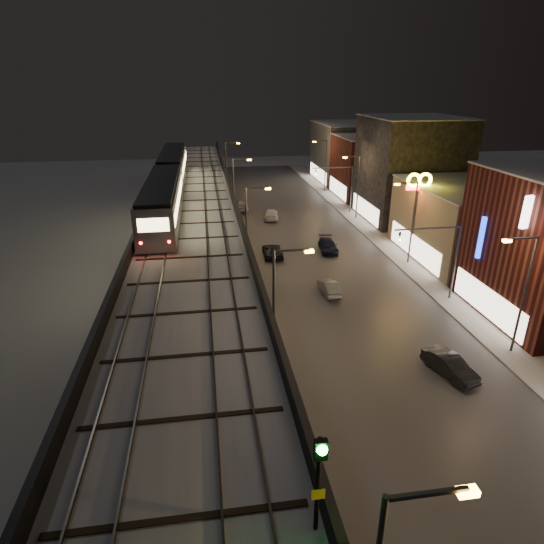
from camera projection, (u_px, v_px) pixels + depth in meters
road_surface at (315, 255)px, 52.24m from camera, size 17.00×120.00×0.06m
sidewalk_right at (397, 250)px, 53.60m from camera, size 4.00×120.00×0.14m
under_viaduct_pavement at (196, 261)px, 50.38m from camera, size 11.00×120.00×0.06m
elevated_viaduct at (193, 221)px, 45.34m from camera, size 9.00×100.00×6.30m
viaduct_trackbed at (192, 213)px, 45.16m from camera, size 8.40×100.00×0.32m
viaduct_parapet_streetside at (236, 207)px, 45.60m from camera, size 0.30×100.00×1.10m
viaduct_parapet_far at (147, 210)px, 44.41m from camera, size 0.30×100.00×1.10m
building_c at (468, 222)px, 50.21m from camera, size 12.20×15.20×8.16m
building_d at (410, 169)px, 63.64m from camera, size 12.20×13.20×14.16m
building_e at (373, 167)px, 77.18m from camera, size 12.20×12.20×10.16m
building_f at (348, 152)px, 89.75m from camera, size 12.20×16.20×11.16m
streetlight_left_1 at (278, 305)px, 29.07m from camera, size 2.57×0.28×9.00m
streetlight_right_1 at (522, 288)px, 31.43m from camera, size 2.56×0.28×9.00m
streetlight_left_2 at (249, 224)px, 45.49m from camera, size 2.57×0.28×9.00m
streetlight_right_2 at (411, 217)px, 47.85m from camera, size 2.56×0.28×9.00m
streetlight_left_3 at (236, 187)px, 61.90m from camera, size 2.57×0.28×9.00m
streetlight_right_3 at (357, 183)px, 64.26m from camera, size 2.56×0.28×9.00m
streetlight_left_4 at (228, 165)px, 78.31m from camera, size 2.57×0.28×9.00m
streetlight_right_4 at (324, 162)px, 80.67m from camera, size 2.56×0.28×9.00m
traffic_light_rig_a at (444, 254)px, 39.80m from camera, size 6.10×0.34×7.00m
traffic_light_rig_b at (344, 184)px, 67.16m from camera, size 6.10×0.34×7.00m
subway_train at (169, 180)px, 49.98m from camera, size 3.04×37.18×3.64m
rail_signal at (319, 468)px, 11.99m from camera, size 0.39×0.45×3.34m
car_near_white at (329, 288)px, 42.47m from camera, size 1.46×3.81×1.24m
car_mid_silver at (273, 251)px, 51.64m from camera, size 2.25×4.59×1.26m
car_mid_dark at (271, 214)px, 65.70m from camera, size 2.63×5.12×1.42m
car_far_white at (242, 206)px, 70.13m from camera, size 2.07×4.62×1.54m
car_onc_silver at (450, 366)px, 30.62m from camera, size 2.57×4.48×1.40m
car_onc_white at (328, 246)px, 53.13m from camera, size 2.34×4.81×1.35m
sign_mcdonalds at (418, 190)px, 48.60m from camera, size 2.82×0.33×9.56m
sign_citgo at (531, 230)px, 32.79m from camera, size 2.34×0.39×11.12m
sign_carwash at (487, 245)px, 37.96m from camera, size 1.59×0.35×8.23m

